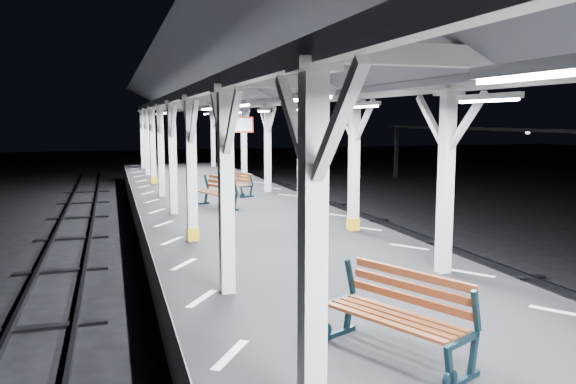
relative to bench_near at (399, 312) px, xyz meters
name	(u,v)px	position (x,y,z in m)	size (l,w,h in m)	color
ground	(304,302)	(0.55, 5.02, -1.54)	(120.00, 120.00, 0.00)	black
platform	(304,279)	(0.55, 5.02, -1.04)	(6.00, 50.00, 1.00)	black
hazard_stripes_left	(184,264)	(-1.90, 5.02, -0.53)	(1.00, 48.00, 0.01)	silver
hazard_stripes_right	(409,247)	(3.00, 5.02, -0.53)	(1.00, 48.00, 0.01)	silver
track_left	(44,324)	(-4.45, 5.02, -1.46)	(2.20, 60.00, 0.16)	#2D2D33
track_right	(504,278)	(5.55, 5.02, -1.46)	(2.20, 60.00, 0.16)	#2D2D33
canopy	(305,80)	(0.55, 4.99, 3.03)	(5.40, 49.00, 4.65)	silver
bench_near	(399,312)	(0.00, 0.00, 0.00)	(1.39, 1.97, 1.01)	black
bench_mid	(217,191)	(-0.03, 11.73, -0.01)	(1.26, 1.95, 0.99)	black
bench_far	(238,183)	(1.26, 14.44, -0.10)	(1.00, 1.62, 0.82)	black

